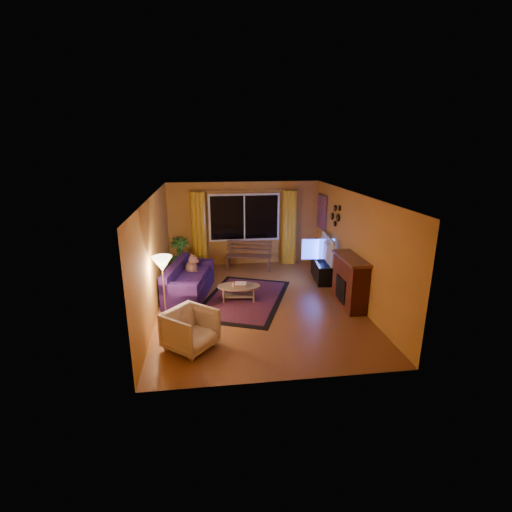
{
  "coord_description": "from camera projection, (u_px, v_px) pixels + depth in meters",
  "views": [
    {
      "loc": [
        -1.08,
        -7.88,
        3.55
      ],
      "look_at": [
        0.0,
        0.3,
        1.05
      ],
      "focal_mm": 26.0,
      "sensor_mm": 36.0,
      "label": 1
    }
  ],
  "objects": [
    {
      "name": "wall_right",
      "position": [
        354.0,
        248.0,
        8.56
      ],
      "size": [
        0.02,
        6.0,
        2.5
      ],
      "primitive_type": "cube",
      "color": "#C68331",
      "rests_on": "ground"
    },
    {
      "name": "curtain_left",
      "position": [
        199.0,
        230.0,
        10.88
      ],
      "size": [
        0.36,
        0.36,
        2.24
      ],
      "primitive_type": "cylinder",
      "color": "gold",
      "rests_on": "ground"
    },
    {
      "name": "ceiling",
      "position": [
        258.0,
        195.0,
        7.91
      ],
      "size": [
        4.5,
        6.0,
        0.02
      ],
      "primitive_type": "cube",
      "color": "white",
      "rests_on": "ground"
    },
    {
      "name": "painting",
      "position": [
        322.0,
        212.0,
        10.76
      ],
      "size": [
        0.04,
        0.76,
        0.96
      ],
      "primitive_type": "cube",
      "color": "#DD460D",
      "rests_on": "wall_right"
    },
    {
      "name": "coffee_table",
      "position": [
        239.0,
        293.0,
        8.74
      ],
      "size": [
        1.11,
        1.11,
        0.37
      ],
      "primitive_type": "cylinder",
      "rotation": [
        0.0,
        0.0,
        -0.11
      ],
      "color": "#967C59",
      "rests_on": "ground"
    },
    {
      "name": "floor_lamp",
      "position": [
        164.0,
        291.0,
        7.4
      ],
      "size": [
        0.28,
        0.28,
        1.45
      ],
      "primitive_type": "cylinder",
      "rotation": [
        0.0,
        0.0,
        -0.15
      ],
      "color": "#BF8C3F",
      "rests_on": "ground"
    },
    {
      "name": "window",
      "position": [
        244.0,
        218.0,
        11.01
      ],
      "size": [
        2.0,
        0.02,
        1.3
      ],
      "primitive_type": "cube",
      "color": "black",
      "rests_on": "wall_back"
    },
    {
      "name": "fireplace",
      "position": [
        350.0,
        283.0,
        8.36
      ],
      "size": [
        0.4,
        1.2,
        1.1
      ],
      "primitive_type": "cube",
      "color": "maroon",
      "rests_on": "ground"
    },
    {
      "name": "television",
      "position": [
        323.0,
        249.0,
        9.9
      ],
      "size": [
        0.24,
        1.21,
        0.69
      ],
      "primitive_type": "imported",
      "rotation": [
        0.0,
        0.0,
        1.5
      ],
      "color": "black",
      "rests_on": "tv_console"
    },
    {
      "name": "mirror_cluster",
      "position": [
        335.0,
        214.0,
        9.63
      ],
      "size": [
        0.06,
        0.6,
        0.56
      ],
      "primitive_type": null,
      "color": "black",
      "rests_on": "wall_right"
    },
    {
      "name": "armchair",
      "position": [
        190.0,
        328.0,
        6.61
      ],
      "size": [
        1.07,
        1.07,
        0.81
      ],
      "primitive_type": "imported",
      "rotation": [
        0.0,
        0.0,
        0.86
      ],
      "color": "beige",
      "rests_on": "ground"
    },
    {
      "name": "dog",
      "position": [
        191.0,
        265.0,
        9.33
      ],
      "size": [
        0.45,
        0.53,
        0.49
      ],
      "primitive_type": null,
      "rotation": [
        0.0,
        0.0,
        -0.32
      ],
      "color": "brown",
      "rests_on": "sofa"
    },
    {
      "name": "rug",
      "position": [
        244.0,
        299.0,
        8.83
      ],
      "size": [
        2.66,
        3.23,
        0.02
      ],
      "primitive_type": "cube",
      "rotation": [
        0.0,
        0.0,
        -0.37
      ],
      "color": "maroon",
      "rests_on": "ground"
    },
    {
      "name": "floor",
      "position": [
        258.0,
        303.0,
        8.64
      ],
      "size": [
        4.5,
        6.0,
        0.02
      ],
      "primitive_type": "cube",
      "color": "brown",
      "rests_on": "ground"
    },
    {
      "name": "bench",
      "position": [
        249.0,
        263.0,
        10.9
      ],
      "size": [
        1.39,
        0.69,
        0.4
      ],
      "primitive_type": "cube",
      "rotation": [
        0.0,
        0.0,
        -0.23
      ],
      "color": "#523427",
      "rests_on": "ground"
    },
    {
      "name": "wall_back",
      "position": [
        244.0,
        224.0,
        11.13
      ],
      "size": [
        4.5,
        0.02,
        2.5
      ],
      "primitive_type": "cube",
      "color": "#C68331",
      "rests_on": "ground"
    },
    {
      "name": "wall_left",
      "position": [
        154.0,
        255.0,
        7.99
      ],
      "size": [
        0.02,
        6.0,
        2.5
      ],
      "primitive_type": "cube",
      "color": "#C68331",
      "rests_on": "ground"
    },
    {
      "name": "potted_plant",
      "position": [
        180.0,
        254.0,
        10.72
      ],
      "size": [
        0.66,
        0.66,
        0.98
      ],
      "primitive_type": "imported",
      "rotation": [
        0.0,
        0.0,
        0.24
      ],
      "color": "#235B1E",
      "rests_on": "ground"
    },
    {
      "name": "sofa",
      "position": [
        189.0,
        280.0,
        8.97
      ],
      "size": [
        1.22,
        2.1,
        0.8
      ],
      "primitive_type": "cube",
      "rotation": [
        0.0,
        0.0,
        -0.2
      ],
      "color": "#251246",
      "rests_on": "ground"
    },
    {
      "name": "curtain_rod",
      "position": [
        244.0,
        191.0,
        10.74
      ],
      "size": [
        3.2,
        0.03,
        0.03
      ],
      "primitive_type": "cylinder",
      "rotation": [
        0.0,
        1.57,
        0.0
      ],
      "color": "#BF8C3F",
      "rests_on": "wall_back"
    },
    {
      "name": "curtain_right",
      "position": [
        289.0,
        228.0,
        11.22
      ],
      "size": [
        0.36,
        0.36,
        2.24
      ],
      "primitive_type": "cylinder",
      "color": "gold",
      "rests_on": "ground"
    },
    {
      "name": "tv_console",
      "position": [
        322.0,
        270.0,
        10.07
      ],
      "size": [
        0.55,
        1.27,
        0.51
      ],
      "primitive_type": "cube",
      "rotation": [
        0.0,
        0.0,
        -0.11
      ],
      "color": "black",
      "rests_on": "ground"
    }
  ]
}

